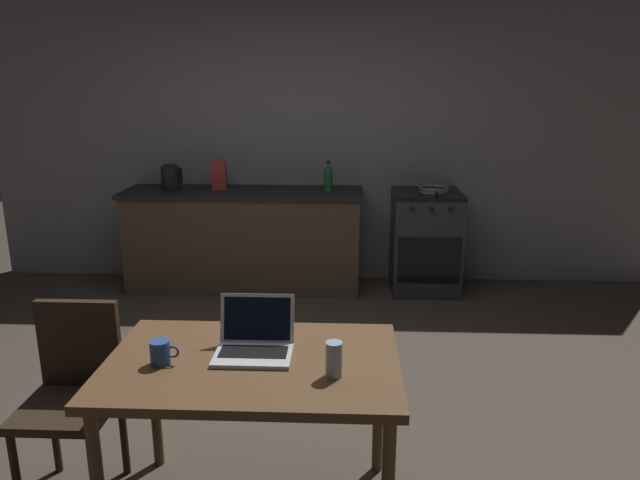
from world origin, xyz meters
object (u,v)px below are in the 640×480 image
at_px(coffee_mug, 161,353).
at_px(bottle, 328,177).
at_px(stove_oven, 425,241).
at_px(dining_table, 253,377).
at_px(laptop, 254,343).
at_px(electric_kettle, 171,177).
at_px(cereal_box, 219,175).
at_px(frying_pan, 434,189).
at_px(drinking_glass, 334,359).
at_px(chair, 74,387).

bearing_deg(coffee_mug, bottle, 79.06).
height_order(stove_oven, coffee_mug, stove_oven).
relative_size(dining_table, laptop, 3.78).
xyz_separation_m(stove_oven, electric_kettle, (-2.31, 0.00, 0.57)).
height_order(bottle, cereal_box, bottle).
height_order(stove_oven, electric_kettle, electric_kettle).
distance_m(laptop, frying_pan, 3.14).
height_order(dining_table, cereal_box, cereal_box).
xyz_separation_m(frying_pan, drinking_glass, (-0.82, -3.10, -0.12)).
bearing_deg(drinking_glass, dining_table, 159.64).
xyz_separation_m(stove_oven, chair, (-1.95, -2.84, 0.06)).
distance_m(stove_oven, coffee_mug, 3.41).
distance_m(stove_oven, cereal_box, 1.97).
distance_m(bottle, coffee_mug, 3.07).
bearing_deg(coffee_mug, chair, 156.46).
bearing_deg(dining_table, cereal_box, 104.33).
xyz_separation_m(bottle, drinking_glass, (0.12, -3.08, -0.23)).
xyz_separation_m(chair, electric_kettle, (-0.36, 2.85, 0.51)).
xyz_separation_m(bottle, cereal_box, (-0.99, 0.07, 0.00)).
relative_size(electric_kettle, bottle, 0.85).
height_order(laptop, coffee_mug, laptop).
xyz_separation_m(dining_table, cereal_box, (-0.77, 3.02, 0.38)).
bearing_deg(drinking_glass, coffee_mug, 174.20).
distance_m(chair, coffee_mug, 0.60).
xyz_separation_m(electric_kettle, drinking_glass, (1.55, -3.13, -0.21)).
height_order(frying_pan, cereal_box, cereal_box).
relative_size(stove_oven, bottle, 3.36).
relative_size(electric_kettle, cereal_box, 0.90).
distance_m(electric_kettle, frying_pan, 2.37).
xyz_separation_m(laptop, coffee_mug, (-0.36, -0.12, 0.01)).
xyz_separation_m(bottle, coffee_mug, (-0.58, -3.01, -0.25)).
height_order(chair, drinking_glass, same).
bearing_deg(cereal_box, electric_kettle, -177.38).
height_order(electric_kettle, coffee_mug, electric_kettle).
relative_size(stove_oven, coffee_mug, 7.70).
relative_size(chair, coffee_mug, 7.49).
relative_size(chair, cereal_box, 3.47).
relative_size(stove_oven, laptop, 2.86).
distance_m(bottle, frying_pan, 0.94).
height_order(bottle, drinking_glass, bottle).
distance_m(chair, frying_pan, 3.48).
xyz_separation_m(electric_kettle, bottle, (1.43, -0.05, 0.02)).
xyz_separation_m(dining_table, frying_pan, (1.16, 2.98, 0.27)).
bearing_deg(laptop, cereal_box, 92.74).
xyz_separation_m(coffee_mug, drinking_glass, (0.70, -0.07, 0.02)).
xyz_separation_m(drinking_glass, cereal_box, (-1.11, 3.15, 0.23)).
bearing_deg(dining_table, chair, 169.47).
bearing_deg(electric_kettle, dining_table, -68.06).
xyz_separation_m(chair, laptop, (0.85, -0.09, 0.28)).
relative_size(stove_oven, drinking_glass, 6.43).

